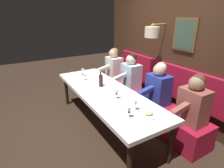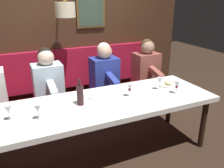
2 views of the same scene
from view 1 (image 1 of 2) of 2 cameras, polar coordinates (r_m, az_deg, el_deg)
ground_plane at (r=3.63m, az=-2.00°, el=-12.97°), size 12.00×12.00×0.00m
dining_table at (r=3.29m, az=-2.15°, el=-3.18°), size 0.90×2.73×0.74m
banquette_bench at (r=3.95m, az=9.46°, el=-6.39°), size 0.52×2.93×0.45m
back_wall_panel at (r=3.95m, az=17.05°, el=10.58°), size 0.59×4.13×2.90m
diner_nearest at (r=2.99m, az=24.21°, el=-4.98°), size 0.60×0.40×0.79m
diner_near at (r=3.42m, az=14.29°, el=-0.38°), size 0.60×0.40×0.79m
diner_middle at (r=4.03m, az=5.93°, el=3.52°), size 0.60×0.40×0.79m
diner_far at (r=4.62m, az=0.53°, el=5.99°), size 0.60×0.40×0.79m
place_setting_0 at (r=2.57m, az=11.50°, el=-9.33°), size 0.24×0.31×0.05m
place_setting_1 at (r=3.32m, az=0.39°, el=-1.67°), size 0.24×0.32×0.01m
wine_glass_0 at (r=2.61m, az=7.43°, el=-5.94°), size 0.07×0.07×0.16m
wine_glass_1 at (r=2.43m, az=5.40°, el=-8.20°), size 0.07×0.07×0.16m
wine_glass_2 at (r=4.04m, az=-9.10°, el=4.05°), size 0.07×0.07×0.16m
wine_glass_3 at (r=3.78m, az=-8.97°, el=2.80°), size 0.07×0.07×0.16m
wine_glass_4 at (r=2.93m, az=1.44°, el=-2.64°), size 0.07×0.07×0.16m
wine_bottle at (r=3.43m, az=-3.50°, el=1.05°), size 0.08×0.08×0.30m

